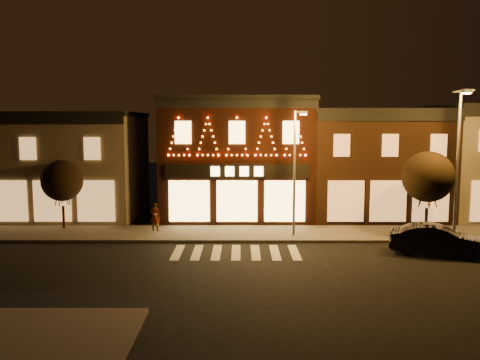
{
  "coord_description": "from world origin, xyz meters",
  "views": [
    {
      "loc": [
        0.26,
        -20.79,
        6.69
      ],
      "look_at": [
        0.2,
        4.0,
        3.74
      ],
      "focal_mm": 37.11,
      "sensor_mm": 36.0,
      "label": 1
    }
  ],
  "objects": [
    {
      "name": "tree_left",
      "position": [
        -10.66,
        9.14,
        3.09
      ],
      "size": [
        2.51,
        2.51,
        4.2
      ],
      "rotation": [
        0.0,
        0.0,
        -0.16
      ],
      "color": "black",
      "rests_on": "sidewalk_far"
    },
    {
      "name": "sidewalk_far",
      "position": [
        2.0,
        8.0,
        0.07
      ],
      "size": [
        44.0,
        4.0,
        0.15
      ],
      "primitive_type": "cube",
      "color": "#47423D",
      "rests_on": "ground"
    },
    {
      "name": "pedestrian",
      "position": [
        -4.89,
        8.37,
        1.02
      ],
      "size": [
        0.73,
        0.58,
        1.73
      ],
      "primitive_type": "imported",
      "rotation": [
        0.0,
        0.0,
        2.85
      ],
      "color": "gray",
      "rests_on": "sidewalk_far"
    },
    {
      "name": "sidewalk_near",
      "position": [
        -6.5,
        -7.5,
        0.07
      ],
      "size": [
        7.0,
        7.0,
        0.15
      ],
      "primitive_type": "cube",
      "color": "#47423D",
      "rests_on": "ground"
    },
    {
      "name": "building_left",
      "position": [
        -13.0,
        13.99,
        3.66
      ],
      "size": [
        12.2,
        8.28,
        7.3
      ],
      "color": "#786A55",
      "rests_on": "ground"
    },
    {
      "name": "dark_sedan",
      "position": [
        10.11,
        3.66,
        0.75
      ],
      "size": [
        4.85,
        2.87,
        1.51
      ],
      "primitive_type": "imported",
      "rotation": [
        0.0,
        0.0,
        1.27
      ],
      "color": "black",
      "rests_on": "ground"
    },
    {
      "name": "tree_right",
      "position": [
        10.9,
        7.21,
        3.55
      ],
      "size": [
        2.91,
        2.91,
        4.86
      ],
      "rotation": [
        0.0,
        0.0,
        -0.16
      ],
      "color": "black",
      "rests_on": "sidewalk_far"
    },
    {
      "name": "building_pulp",
      "position": [
        0.0,
        13.98,
        4.16
      ],
      "size": [
        10.2,
        8.34,
        8.3
      ],
      "color": "black",
      "rests_on": "ground"
    },
    {
      "name": "streetlamp_right",
      "position": [
        12.27,
        6.54,
        4.99
      ],
      "size": [
        0.78,
        1.88,
        8.25
      ],
      "rotation": [
        0.0,
        0.0,
        0.25
      ],
      "color": "#59595E",
      "rests_on": "sidewalk_far"
    },
    {
      "name": "streetlamp_mid",
      "position": [
        3.34,
        7.05,
        4.34
      ],
      "size": [
        0.6,
        1.64,
        7.13
      ],
      "rotation": [
        0.0,
        0.0,
        -0.2
      ],
      "color": "#59595E",
      "rests_on": "sidewalk_far"
    },
    {
      "name": "building_right_a",
      "position": [
        9.5,
        13.99,
        3.76
      ],
      "size": [
        9.2,
        8.28,
        7.5
      ],
      "color": "#351E12",
      "rests_on": "ground"
    },
    {
      "name": "ground",
      "position": [
        0.0,
        0.0,
        0.0
      ],
      "size": [
        120.0,
        120.0,
        0.0
      ],
      "primitive_type": "plane",
      "color": "black",
      "rests_on": "ground"
    }
  ]
}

